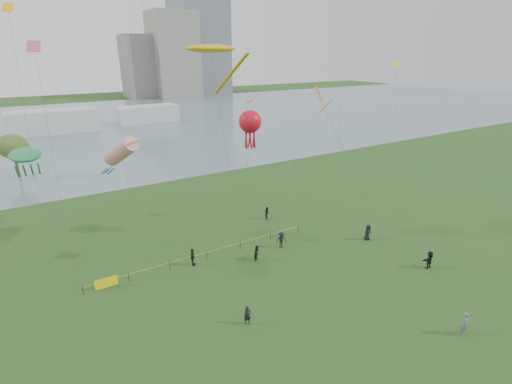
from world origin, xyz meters
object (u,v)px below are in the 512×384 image
kite_flyer (465,324)px  kite_octopus (250,122)px  fence (148,270)px  kite_stingray (211,49)px

kite_flyer → kite_octopus: (-5.42, 23.12, 12.31)m
kite_flyer → kite_octopus: size_ratio=0.13×
fence → kite_octopus: bearing=11.7°
fence → kite_stingray: 23.18m
fence → kite_flyer: bearing=-47.9°
fence → kite_octopus: size_ratio=1.65×
fence → kite_octopus: kite_octopus is taller
kite_flyer → kite_stingray: size_ratio=0.09×
kite_flyer → kite_stingray: kite_stingray is taller
fence → kite_octopus: (13.01, 2.69, 12.74)m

